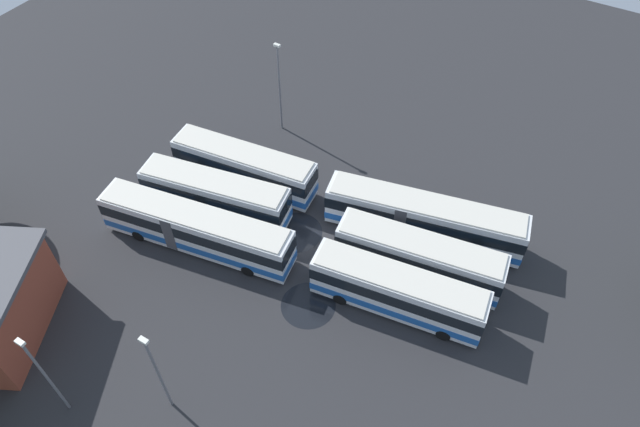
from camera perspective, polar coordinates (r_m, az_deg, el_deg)
name	(u,v)px	position (r m, az deg, el deg)	size (l,w,h in m)	color
ground_plane	(313,241)	(44.99, -0.66, -2.65)	(95.74, 95.74, 0.00)	#28282B
bus_row0_slot0	(196,229)	(44.18, -11.97, -1.48)	(15.17, 5.00, 3.64)	silver
bus_row0_slot1	(216,195)	(46.23, -10.12, 1.77)	(12.09, 4.74, 3.64)	silver
bus_row0_slot2	(244,167)	(48.14, -7.37, 4.53)	(12.27, 3.96, 3.64)	silver
bus_row1_slot0	(398,291)	(40.24, 7.59, -7.52)	(12.19, 4.18, 3.64)	silver
bus_row1_slot1	(419,257)	(42.18, 9.63, -4.20)	(12.17, 4.29, 3.64)	silver
bus_row1_slot2	(423,218)	(44.61, 10.04, -0.42)	(15.15, 5.67, 3.64)	silver
lamp_post_mid_lot	(157,371)	(35.41, -15.55, -14.57)	(0.56, 0.28, 7.93)	slate
lamp_post_near_entrance	(44,374)	(37.38, -25.27, -13.94)	(0.56, 0.28, 8.11)	slate
lamp_post_far_corner	(279,85)	(51.56, -3.97, 12.41)	(0.56, 0.28, 8.73)	slate
puddle_near_shelter	(308,305)	(41.56, -1.15, -8.93)	(3.87, 3.87, 0.01)	black
puddle_back_corner	(296,232)	(45.55, -2.34, -1.82)	(4.10, 4.10, 0.01)	black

